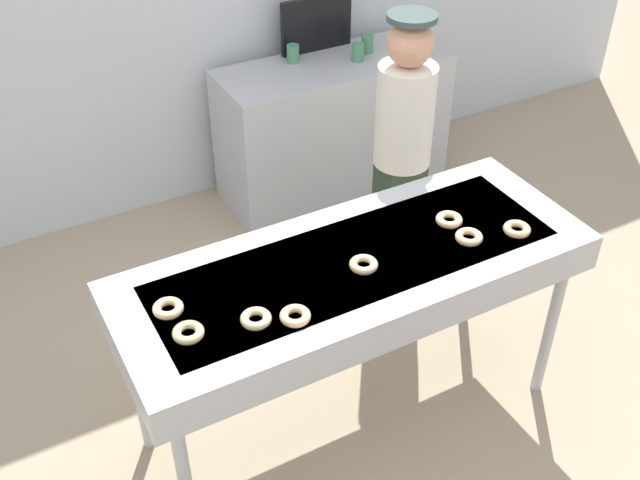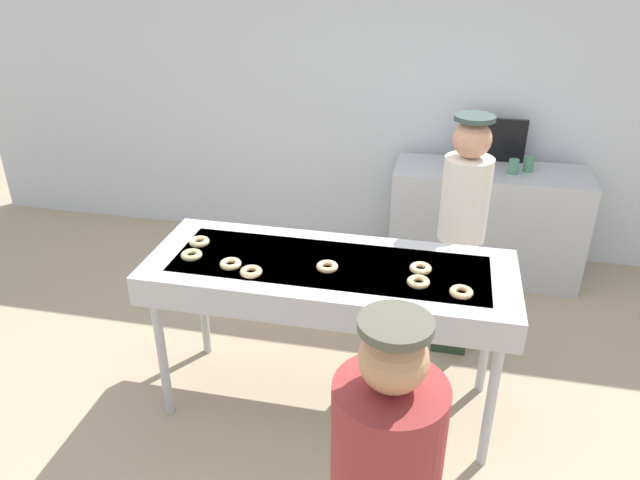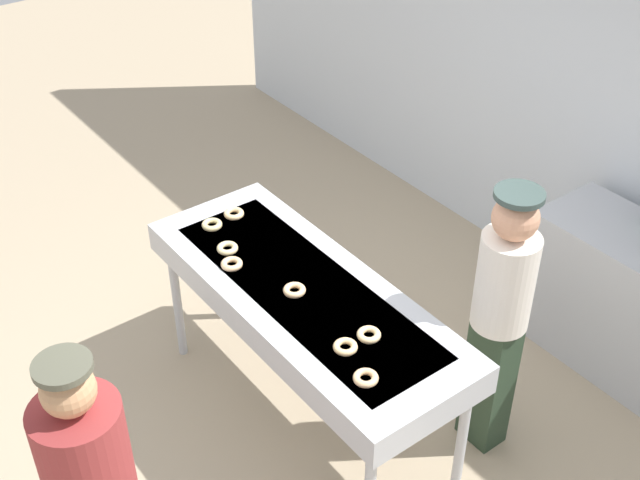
# 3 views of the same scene
# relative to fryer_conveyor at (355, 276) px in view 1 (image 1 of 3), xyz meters

# --- Properties ---
(ground_plane) EXTENTS (16.00, 16.00, 0.00)m
(ground_plane) POSITION_rel_fryer_conveyor_xyz_m (0.00, 0.00, -0.91)
(ground_plane) COLOR tan
(fryer_conveyor) EXTENTS (2.09, 0.78, 1.00)m
(fryer_conveyor) POSITION_rel_fryer_conveyor_xyz_m (0.00, 0.00, 0.00)
(fryer_conveyor) COLOR #B7BABF
(fryer_conveyor) RESTS_ON ground
(plain_donut_0) EXTENTS (0.16, 0.16, 0.03)m
(plain_donut_0) POSITION_rel_fryer_conveyor_xyz_m (-0.39, -0.21, 0.11)
(plain_donut_0) COLOR #F7C78D
(plain_donut_0) RESTS_ON fryer_conveyor
(plain_donut_1) EXTENTS (0.16, 0.16, 0.03)m
(plain_donut_1) POSITION_rel_fryer_conveyor_xyz_m (0.51, 0.02, 0.11)
(plain_donut_1) COLOR #F5D092
(plain_donut_1) RESTS_ON fryer_conveyor
(plain_donut_2) EXTENTS (0.17, 0.17, 0.03)m
(plain_donut_2) POSITION_rel_fryer_conveyor_xyz_m (0.00, -0.07, 0.11)
(plain_donut_2) COLOR #F6C58B
(plain_donut_2) RESTS_ON fryer_conveyor
(plain_donut_3) EXTENTS (0.15, 0.15, 0.03)m
(plain_donut_3) POSITION_rel_fryer_conveyor_xyz_m (-0.81, 0.07, 0.11)
(plain_donut_3) COLOR #F5CA8B
(plain_donut_3) RESTS_ON fryer_conveyor
(plain_donut_4) EXTENTS (0.17, 0.17, 0.03)m
(plain_donut_4) POSITION_rel_fryer_conveyor_xyz_m (-0.53, -0.15, 0.11)
(plain_donut_4) COLOR beige
(plain_donut_4) RESTS_ON fryer_conveyor
(plain_donut_5) EXTENTS (0.15, 0.15, 0.03)m
(plain_donut_5) POSITION_rel_fryer_conveyor_xyz_m (0.73, -0.18, 0.11)
(plain_donut_5) COLOR #F4C388
(plain_donut_5) RESTS_ON fryer_conveyor
(plain_donut_6) EXTENTS (0.12, 0.12, 0.03)m
(plain_donut_6) POSITION_rel_fryer_conveyor_xyz_m (-0.79, -0.10, 0.11)
(plain_donut_6) COLOR #E5CF88
(plain_donut_6) RESTS_ON fryer_conveyor
(plain_donut_7) EXTENTS (0.15, 0.15, 0.03)m
(plain_donut_7) POSITION_rel_fryer_conveyor_xyz_m (0.50, -0.12, 0.11)
(plain_donut_7) COLOR #F9CF8B
(plain_donut_7) RESTS_ON fryer_conveyor
(worker_baker) EXTENTS (0.30, 0.30, 1.70)m
(worker_baker) POSITION_rel_fryer_conveyor_xyz_m (0.73, 0.74, 0.04)
(worker_baker) COLOR #283B28
(worker_baker) RESTS_ON ground
(prep_counter) EXTENTS (1.57, 0.58, 0.95)m
(prep_counter) POSITION_rel_fryer_conveyor_xyz_m (0.97, 1.90, -0.44)
(prep_counter) COLOR #B7BABF
(prep_counter) RESTS_ON ground
(paper_cup_0) EXTENTS (0.08, 0.08, 0.12)m
(paper_cup_0) POSITION_rel_fryer_conveyor_xyz_m (1.12, 1.85, 0.09)
(paper_cup_0) COLOR #4C8C66
(paper_cup_0) RESTS_ON prep_counter
(paper_cup_1) EXTENTS (0.08, 0.08, 0.12)m
(paper_cup_1) POSITION_rel_fryer_conveyor_xyz_m (0.74, 2.03, 0.09)
(paper_cup_1) COLOR #4C8C66
(paper_cup_1) RESTS_ON prep_counter
(paper_cup_2) EXTENTS (0.08, 0.08, 0.12)m
(paper_cup_2) POSITION_rel_fryer_conveyor_xyz_m (1.25, 1.94, 0.09)
(paper_cup_2) COLOR #4C8C66
(paper_cup_2) RESTS_ON prep_counter
(menu_display) EXTENTS (0.51, 0.04, 0.36)m
(menu_display) POSITION_rel_fryer_conveyor_xyz_m (0.97, 2.14, 0.22)
(menu_display) COLOR black
(menu_display) RESTS_ON prep_counter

